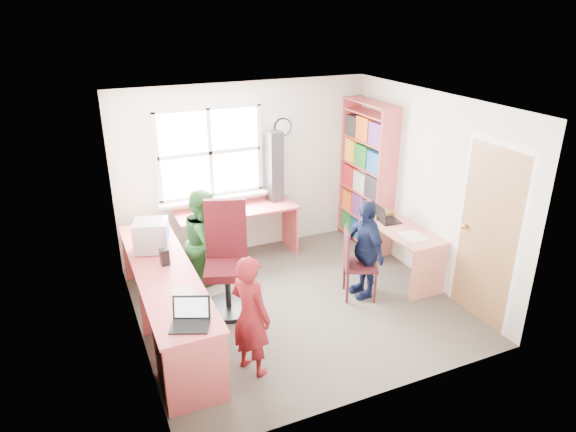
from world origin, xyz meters
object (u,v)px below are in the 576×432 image
object	(u,v)px
laptop_right	(384,217)
cd_tower	(275,167)
wooden_chair	(355,261)
crt_monitor	(152,236)
potted_plant	(210,202)
person_navy	(365,249)
bookshelf	(366,179)
laptop_left	(191,318)
l_desk	(193,308)
right_desk	(402,242)
person_red	(251,316)
swivel_chair	(227,264)
person_green	(205,243)

from	to	relation	value
laptop_right	cd_tower	size ratio (longest dim) A/B	0.38
wooden_chair	crt_monitor	xyz separation A→B (m)	(-2.24, 0.70, 0.45)
potted_plant	person_navy	bearing A→B (deg)	-46.93
bookshelf	wooden_chair	size ratio (longest dim) A/B	2.36
laptop_left	person_navy	distance (m)	2.49
l_desk	right_desk	bearing A→B (deg)	7.28
laptop_left	cd_tower	size ratio (longest dim) A/B	0.42
cd_tower	person_navy	xyz separation A→B (m)	(0.49, -1.64, -0.63)
l_desk	person_red	world-z (taller)	person_red
cd_tower	potted_plant	xyz separation A→B (m)	(-0.97, -0.08, -0.35)
right_desk	crt_monitor	xyz separation A→B (m)	(-3.04, 0.52, 0.44)
wooden_chair	swivel_chair	bearing A→B (deg)	-171.90
person_red	person_green	xyz separation A→B (m)	(0.01, 1.62, 0.05)
bookshelf	laptop_right	distance (m)	0.86
swivel_chair	person_green	distance (m)	0.46
wooden_chair	person_green	bearing A→B (deg)	175.93
crt_monitor	person_green	xyz separation A→B (m)	(0.63, 0.12, -0.26)
person_red	person_green	bearing A→B (deg)	-27.82
swivel_chair	person_navy	xyz separation A→B (m)	(1.60, -0.40, 0.06)
swivel_chair	laptop_left	size ratio (longest dim) A/B	3.15
crt_monitor	bookshelf	bearing A→B (deg)	27.10
right_desk	person_red	distance (m)	2.61
right_desk	laptop_left	world-z (taller)	laptop_left
crt_monitor	potted_plant	size ratio (longest dim) A/B	1.55
bookshelf	potted_plant	world-z (taller)	bookshelf
laptop_left	person_navy	bearing A→B (deg)	43.61
l_desk	potted_plant	xyz separation A→B (m)	(0.70, 1.74, 0.44)
cd_tower	wooden_chair	bearing A→B (deg)	-85.18
crt_monitor	laptop_left	xyz separation A→B (m)	(0.04, -1.58, -0.13)
cd_tower	person_green	bearing A→B (deg)	-154.44
l_desk	crt_monitor	xyz separation A→B (m)	(-0.21, 0.88, 0.48)
laptop_left	person_red	xyz separation A→B (m)	(0.58, 0.08, -0.18)
laptop_right	potted_plant	xyz separation A→B (m)	(-2.06, 1.06, 0.15)
cd_tower	potted_plant	distance (m)	1.04
l_desk	crt_monitor	distance (m)	1.02
crt_monitor	laptop_right	world-z (taller)	crt_monitor
crt_monitor	person_red	bearing A→B (deg)	-50.78
wooden_chair	person_red	bearing A→B (deg)	-130.57
l_desk	swivel_chair	world-z (taller)	swivel_chair
right_desk	cd_tower	bearing A→B (deg)	128.73
bookshelf	potted_plant	xyz separation A→B (m)	(-2.26, 0.27, -0.11)
swivel_chair	crt_monitor	xyz separation A→B (m)	(-0.77, 0.31, 0.37)
bookshelf	person_navy	xyz separation A→B (m)	(-0.80, -1.30, -0.39)
l_desk	person_green	world-z (taller)	person_green
bookshelf	crt_monitor	bearing A→B (deg)	-169.47
right_desk	person_navy	world-z (taller)	person_navy
l_desk	person_red	bearing A→B (deg)	-56.15
l_desk	person_red	distance (m)	0.76
crt_monitor	person_red	distance (m)	1.65
wooden_chair	person_navy	size ratio (longest dim) A/B	0.72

